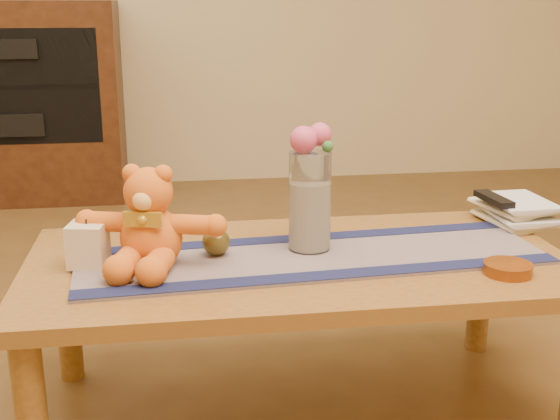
{
  "coord_description": "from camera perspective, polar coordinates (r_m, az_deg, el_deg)",
  "views": [
    {
      "loc": [
        -0.31,
        -1.74,
        1.08
      ],
      "look_at": [
        -0.05,
        0.0,
        0.58
      ],
      "focal_mm": 46.31,
      "sensor_mm": 36.0,
      "label": 1
    }
  ],
  "objects": [
    {
      "name": "book_lower",
      "position": [
        2.22,
        16.45,
        -0.49
      ],
      "size": [
        0.17,
        0.23,
        0.02
      ],
      "primitive_type": "imported",
      "rotation": [
        0.0,
        0.0,
        0.01
      ],
      "color": "beige",
      "rests_on": "book_bottom"
    },
    {
      "name": "book_upper",
      "position": [
        2.21,
        16.16,
        0.01
      ],
      "size": [
        0.21,
        0.25,
        0.02
      ],
      "primitive_type": "imported",
      "rotation": [
        0.0,
        0.0,
        0.2
      ],
      "color": "beige",
      "rests_on": "book_lower"
    },
    {
      "name": "rose_left",
      "position": [
        1.83,
        1.87,
        5.57
      ],
      "size": [
        0.07,
        0.07,
        0.07
      ],
      "primitive_type": "sphere",
      "color": "#C44566",
      "rests_on": "glass_vase"
    },
    {
      "name": "cabinet_shelf",
      "position": [
        4.19,
        -20.98,
        9.15
      ],
      "size": [
        1.02,
        0.2,
        0.02
      ],
      "primitive_type": "cube",
      "color": "black",
      "rests_on": "media_cabinet"
    },
    {
      "name": "bronze_ball",
      "position": [
        1.86,
        -5.07,
        -2.52
      ],
      "size": [
        0.09,
        0.09,
        0.07
      ],
      "primitive_type": "sphere",
      "rotation": [
        0.0,
        0.0,
        0.23
      ],
      "color": "brown",
      "rests_on": "persian_runner"
    },
    {
      "name": "floor",
      "position": [
        2.07,
        1.42,
        -15.55
      ],
      "size": [
        5.5,
        5.5,
        0.0
      ],
      "primitive_type": "plane",
      "color": "#563818",
      "rests_on": "ground"
    },
    {
      "name": "cabinet_cavity",
      "position": [
        4.1,
        -21.23,
        9.01
      ],
      "size": [
        1.02,
        0.03,
        0.61
      ],
      "primitive_type": "cube",
      "color": "black",
      "rests_on": "media_cabinet"
    },
    {
      "name": "book_top",
      "position": [
        2.21,
        16.48,
        0.47
      ],
      "size": [
        0.17,
        0.23,
        0.02
      ],
      "primitive_type": "imported",
      "rotation": [
        0.0,
        0.0,
        0.04
      ],
      "color": "beige",
      "rests_on": "book_upper"
    },
    {
      "name": "runner_border_near",
      "position": [
        1.74,
        3.84,
        -5.14
      ],
      "size": [
        1.2,
        0.14,
        0.0
      ],
      "primitive_type": "cube",
      "rotation": [
        0.0,
        0.0,
        0.06
      ],
      "color": "#14183D",
      "rests_on": "persian_runner"
    },
    {
      "name": "amber_dish",
      "position": [
        1.84,
        17.55,
        -4.44
      ],
      "size": [
        0.15,
        0.15,
        0.03
      ],
      "primitive_type": "cylinder",
      "rotation": [
        0.0,
        0.0,
        -0.35
      ],
      "color": "#BF5914",
      "rests_on": "coffee_table_top"
    },
    {
      "name": "pillar_candle",
      "position": [
        1.85,
        -14.92,
        -2.64
      ],
      "size": [
        0.1,
        0.1,
        0.11
      ],
      "primitive_type": "cube",
      "rotation": [
        0.0,
        0.0,
        -0.19
      ],
      "color": "beige",
      "rests_on": "persian_runner"
    },
    {
      "name": "table_leg_br",
      "position": [
        2.41,
        15.52,
        -6.05
      ],
      "size": [
        0.07,
        0.07,
        0.41
      ],
      "primitive_type": "cylinder",
      "color": "brown",
      "rests_on": "floor"
    },
    {
      "name": "blue_flower_side",
      "position": [
        1.86,
        1.4,
        5.28
      ],
      "size": [
        0.04,
        0.04,
        0.04
      ],
      "primitive_type": "sphere",
      "color": "#4B4BA2",
      "rests_on": "glass_vase"
    },
    {
      "name": "stereo_lower",
      "position": [
        4.23,
        -20.66,
        6.53
      ],
      "size": [
        0.42,
        0.28,
        0.12
      ],
      "primitive_type": "cube",
      "color": "black",
      "rests_on": "media_cabinet"
    },
    {
      "name": "rose_right",
      "position": [
        1.85,
        3.17,
        5.99
      ],
      "size": [
        0.06,
        0.06,
        0.06
      ],
      "primitive_type": "sphere",
      "color": "#C44566",
      "rests_on": "glass_vase"
    },
    {
      "name": "tv_remote",
      "position": [
        2.2,
        16.53,
        0.85
      ],
      "size": [
        0.06,
        0.16,
        0.02
      ],
      "primitive_type": "cube",
      "rotation": [
        0.0,
        0.0,
        0.09
      ],
      "color": "black",
      "rests_on": "book_top"
    },
    {
      "name": "stereo_upper",
      "position": [
        4.19,
        -21.2,
        11.86
      ],
      "size": [
        0.42,
        0.28,
        0.1
      ],
      "primitive_type": "cube",
      "color": "black",
      "rests_on": "media_cabinet"
    },
    {
      "name": "persian_runner",
      "position": [
        1.87,
        2.62,
        -3.72
      ],
      "size": [
        1.22,
        0.43,
        0.01
      ],
      "primitive_type": "cube",
      "rotation": [
        0.0,
        0.0,
        0.06
      ],
      "color": "#181E43",
      "rests_on": "coffee_table_top"
    },
    {
      "name": "table_leg_bl",
      "position": [
        2.24,
        -16.43,
        -7.85
      ],
      "size": [
        0.07,
        0.07,
        0.41
      ],
      "primitive_type": "cylinder",
      "color": "brown",
      "rests_on": "floor"
    },
    {
      "name": "runner_border_far",
      "position": [
        2.0,
        1.57,
        -2.22
      ],
      "size": [
        1.2,
        0.14,
        0.0
      ],
      "primitive_type": "cube",
      "rotation": [
        0.0,
        0.0,
        0.06
      ],
      "color": "#14183D",
      "rests_on": "persian_runner"
    },
    {
      "name": "book_bottom",
      "position": [
        2.22,
        16.25,
        -0.94
      ],
      "size": [
        0.2,
        0.24,
        0.02
      ],
      "primitive_type": "imported",
      "rotation": [
        0.0,
        0.0,
        0.15
      ],
      "color": "beige",
      "rests_on": "coffee_table_top"
    },
    {
      "name": "coffee_table_top",
      "position": [
        1.88,
        1.51,
        -4.33
      ],
      "size": [
        1.4,
        0.7,
        0.04
      ],
      "primitive_type": "cube",
      "color": "brown",
      "rests_on": "floor"
    },
    {
      "name": "media_cabinet",
      "position": [
        4.34,
        -20.43,
        7.95
      ],
      "size": [
        1.2,
        0.5,
        1.1
      ],
      "primitive_type": "cube",
      "color": "black",
      "rests_on": "floor"
    },
    {
      "name": "glass_vase",
      "position": [
        1.88,
        2.37,
        0.69
      ],
      "size": [
        0.11,
        0.11,
        0.26
      ],
      "primitive_type": "cylinder",
      "color": "silver",
      "rests_on": "persian_runner"
    },
    {
      "name": "blue_flower_back",
      "position": [
        1.88,
        2.53,
        5.63
      ],
      "size": [
        0.04,
        0.04,
        0.04
      ],
      "primitive_type": "sphere",
      "color": "#4B4BA2",
      "rests_on": "glass_vase"
    },
    {
      "name": "candle_wick",
      "position": [
        1.83,
        -15.06,
        -0.88
      ],
      "size": [
        0.0,
        0.0,
        0.01
      ],
      "primitive_type": "cylinder",
      "rotation": [
        0.0,
        0.0,
        -0.19
      ],
      "color": "black",
      "rests_on": "pillar_candle"
    },
    {
      "name": "potpourri_fill",
      "position": [
        1.89,
        2.36,
        -0.45
      ],
      "size": [
        0.09,
        0.09,
        0.18
      ],
      "primitive_type": "cylinder",
      "color": "beige",
      "rests_on": "glass_vase"
    },
    {
      "name": "teddy_bear",
      "position": [
        1.8,
        -10.21,
        -0.59
      ],
      "size": [
        0.42,
        0.37,
        0.24
      ],
      "primitive_type": null,
      "rotation": [
        0.0,
        0.0,
        -0.27
      ],
      "color": "orange",
      "rests_on": "persian_runner"
    },
    {
      "name": "leaf_sprig",
      "position": [
        1.83,
        3.77,
        5.03
      ],
      "size": [
        0.03,
        0.03,
        0.03
      ],
      "primitive_type": "sphere",
      "color": "#33662D",
      "rests_on": "glass_vase"
    }
  ]
}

